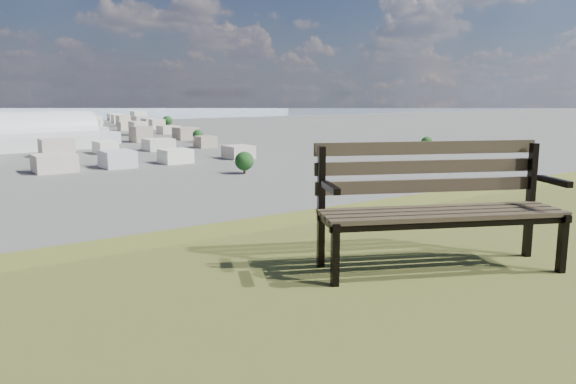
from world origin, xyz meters
TOP-DOWN VIEW (x-y plane):
  - park_bench at (1.22, 2.32)m, footprint 1.85×1.26m
  - arena at (46.76, 284.82)m, footprint 58.09×27.84m

SIDE VIEW (x-z plane):
  - arena at x=46.76m, z-range -6.31..17.56m
  - park_bench at x=1.22m, z-range 25.06..25.99m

